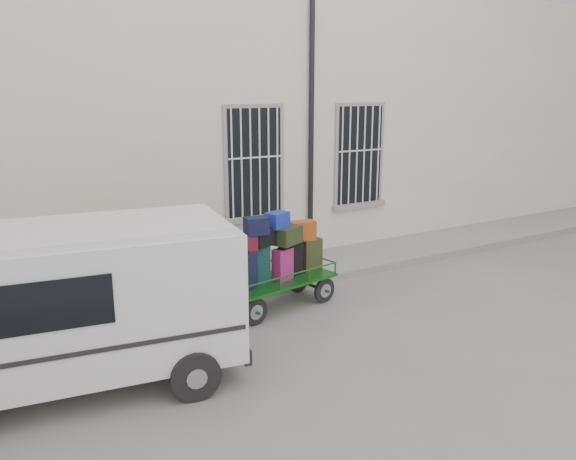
% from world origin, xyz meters
% --- Properties ---
extents(ground, '(80.00, 80.00, 0.00)m').
position_xyz_m(ground, '(0.00, 0.00, 0.00)').
color(ground, slate).
rests_on(ground, ground).
extents(building, '(24.00, 5.15, 6.00)m').
position_xyz_m(building, '(0.00, 5.50, 3.00)').
color(building, beige).
rests_on(building, ground).
extents(sidewalk, '(24.00, 1.70, 0.15)m').
position_xyz_m(sidewalk, '(0.00, 2.20, 0.07)').
color(sidewalk, gray).
rests_on(sidewalk, ground).
extents(luggage_cart, '(2.41, 1.24, 1.70)m').
position_xyz_m(luggage_cart, '(-1.16, 0.72, 0.88)').
color(luggage_cart, black).
rests_on(luggage_cart, ground).
extents(van, '(4.37, 2.35, 2.10)m').
position_xyz_m(van, '(-4.68, -0.33, 1.20)').
color(van, silver).
rests_on(van, ground).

